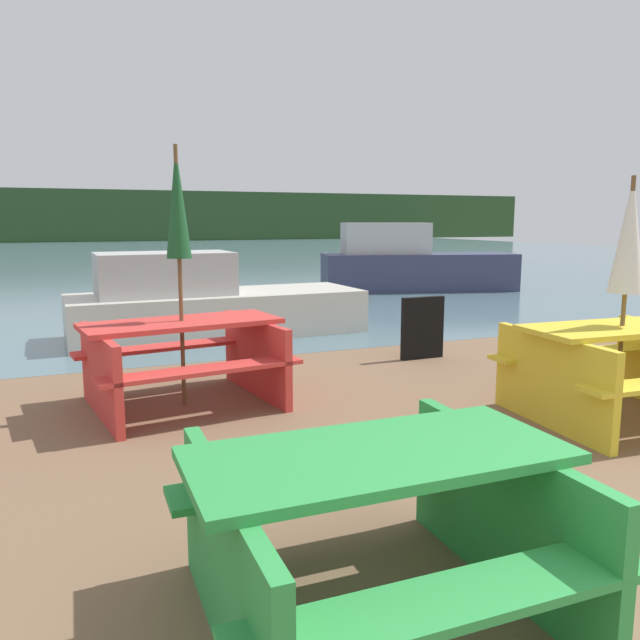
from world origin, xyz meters
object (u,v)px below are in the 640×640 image
object	(u,v)px
picnic_table_red	(183,355)
boat	(207,305)
picnic_table_yellow	(619,364)
umbrella_darkgreen	(178,207)
boat_second	(412,265)
picnic_table_green	(377,519)
umbrella_white	(629,237)
signboard	(422,328)

from	to	relation	value
picnic_table_red	boat	bearing A→B (deg)	74.38
picnic_table_red	boat	world-z (taller)	boat
picnic_table_yellow	umbrella_darkgreen	distance (m)	3.97
picnic_table_red	umbrella_darkgreen	size ratio (longest dim) A/B	0.82
picnic_table_red	boat_second	distance (m)	9.94
picnic_table_green	umbrella_white	distance (m)	3.66
umbrella_white	boat_second	bearing A→B (deg)	69.56
umbrella_darkgreen	picnic_table_green	bearing A→B (deg)	-86.71
boat	signboard	size ratio (longest dim) A/B	5.62
umbrella_white	picnic_table_yellow	bearing A→B (deg)	90.00
boat_second	umbrella_white	bearing A→B (deg)	-95.46
signboard	picnic_table_green	bearing A→B (deg)	-123.63
umbrella_darkgreen	boat_second	distance (m)	10.01
picnic_table_green	boat_second	xyz separation A→B (m)	(6.51, 10.73, 0.16)
boat_second	signboard	xyz separation A→B (m)	(-3.69, -6.50, -0.22)
boat_second	boat	bearing A→B (deg)	-130.30
boat	signboard	world-z (taller)	boat
umbrella_white	boat	size ratio (longest dim) A/B	0.48
boat_second	picnic_table_yellow	bearing A→B (deg)	-95.46
picnic_table_red	boat	size ratio (longest dim) A/B	0.45
picnic_table_yellow	picnic_table_red	bearing A→B (deg)	151.67
picnic_table_green	picnic_table_yellow	distance (m)	3.50
picnic_table_yellow	signboard	bearing A→B (deg)	96.34
picnic_table_green	boat_second	bearing A→B (deg)	58.77
picnic_table_green	boat	xyz separation A→B (m)	(0.74, 6.74, 0.01)
picnic_table_yellow	picnic_table_red	size ratio (longest dim) A/B	0.91
umbrella_white	signboard	distance (m)	2.88
picnic_table_green	boat	bearing A→B (deg)	83.73
picnic_table_green	umbrella_darkgreen	bearing A→B (deg)	93.29
picnic_table_green	signboard	distance (m)	5.08
umbrella_darkgreen	boat_second	xyz separation A→B (m)	(6.70, 7.34, -1.17)
picnic_table_green	picnic_table_red	xyz separation A→B (m)	(-0.20, 3.39, 0.03)
umbrella_darkgreen	signboard	xyz separation A→B (m)	(3.01, 0.84, -1.40)
picnic_table_green	picnic_table_yellow	world-z (taller)	picnic_table_yellow
signboard	picnic_table_yellow	bearing A→B (deg)	-83.66
umbrella_darkgreen	umbrella_white	size ratio (longest dim) A/B	1.14
picnic_table_red	picnic_table_green	bearing A→B (deg)	-86.71
umbrella_darkgreen	boat_second	size ratio (longest dim) A/B	0.49
picnic_table_green	umbrella_white	size ratio (longest dim) A/B	0.78
picnic_table_red	boat_second	xyz separation A→B (m)	(6.70, 7.34, 0.13)
umbrella_darkgreen	picnic_table_red	bearing A→B (deg)	104.04
umbrella_white	picnic_table_red	bearing A→B (deg)	151.67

